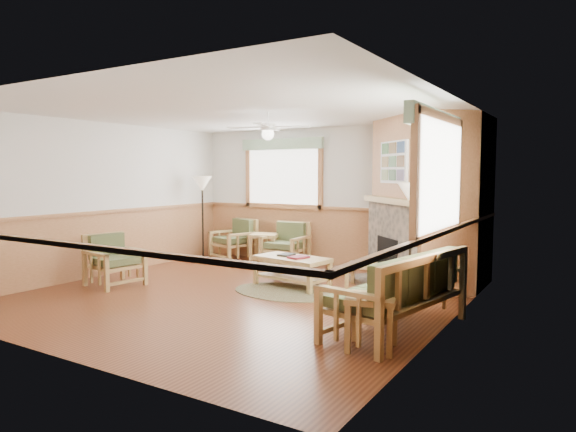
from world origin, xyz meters
The scene contains 24 objects.
floor centered at (0.00, 0.00, -0.01)m, with size 6.00×6.00×0.01m, color brown.
ceiling centered at (0.00, 0.00, 2.70)m, with size 6.00×6.00×0.01m, color white.
wall_back centered at (0.00, 3.00, 1.35)m, with size 6.00×0.02×2.70m, color silver.
wall_front centered at (0.00, -3.00, 1.35)m, with size 6.00×0.02×2.70m, color silver.
wall_left centered at (-3.00, 0.00, 1.35)m, with size 0.02×6.00×2.70m, color silver.
wall_right centered at (3.00, 0.00, 1.35)m, with size 0.02×6.00×2.70m, color silver.
wainscot centered at (0.00, 0.00, 0.55)m, with size 6.00×6.00×1.10m, color #B07548, non-canonical shape.
fireplace centered at (2.05, 2.05, 1.35)m, with size 2.20×2.20×2.70m, color #B07548, non-canonical shape.
window_back centered at (-1.10, 2.96, 2.53)m, with size 1.90×0.16×1.50m, color white, non-canonical shape.
window_right centered at (2.96, -0.20, 2.53)m, with size 0.16×1.90×1.50m, color white, non-canonical shape.
ceiling_fan centered at (0.30, 0.30, 2.66)m, with size 1.24×1.24×0.36m, color white, non-canonical shape.
sofa centered at (2.55, -0.43, 0.46)m, with size 0.82×1.99×0.92m, color tan, non-canonical shape.
armchair_back_left centered at (-2.03, 2.48, 0.42)m, with size 0.75×0.75×0.85m, color tan, non-canonical shape.
armchair_back_right centered at (-0.70, 2.40, 0.42)m, with size 0.76×0.76×0.85m, color tan, non-canonical shape.
armchair_left centered at (-2.13, -0.51, 0.41)m, with size 0.74×0.74×0.83m, color tan, non-canonical shape.
coffee_table centered at (0.34, 0.91, 0.24)m, with size 1.20×0.60×0.48m, color tan, non-canonical shape.
end_table_chairs centered at (-1.20, 2.43, 0.30)m, with size 0.54×0.52×0.60m, color tan, non-canonical shape.
end_table_sofa centered at (2.55, -1.17, 0.28)m, with size 0.50×0.48×0.56m, color tan, non-canonical shape.
footstool centered at (1.30, 1.46, 0.19)m, with size 0.44×0.44×0.38m, color tan, non-canonical shape.
braided_rug centered at (0.46, 0.52, 0.01)m, with size 1.68×1.68×0.01m, color brown.
floor_lamp_left centered at (-2.55, 2.12, 0.88)m, with size 0.40×0.40×1.76m, color black, non-canonical shape.
floor_lamp_right centered at (2.20, 1.10, 0.84)m, with size 0.38×0.38×1.68m, color black, non-canonical shape.
book_red centered at (0.49, 0.86, 0.51)m, with size 0.22×0.30×0.03m, color maroon.
book_dark centered at (0.19, 0.98, 0.50)m, with size 0.20×0.27×0.03m, color black.
Camera 1 is at (4.50, -6.01, 1.81)m, focal length 32.00 mm.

